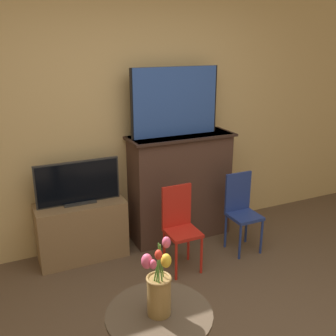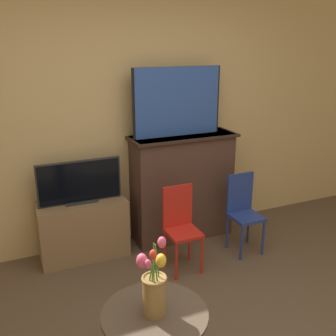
% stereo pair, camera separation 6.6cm
% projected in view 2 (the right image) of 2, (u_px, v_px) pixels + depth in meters
% --- Properties ---
extents(wall_back, '(8.00, 0.06, 2.70)m').
position_uv_depth(wall_back, '(126.00, 111.00, 3.83)').
color(wall_back, tan).
rests_on(wall_back, ground).
extents(fireplace_mantel, '(1.09, 0.40, 1.11)m').
position_uv_depth(fireplace_mantel, '(182.00, 186.00, 4.09)').
color(fireplace_mantel, '#4C3328').
rests_on(fireplace_mantel, ground).
extents(painting, '(0.92, 0.03, 0.66)m').
position_uv_depth(painting, '(177.00, 102.00, 3.80)').
color(painting, black).
rests_on(painting, fireplace_mantel).
extents(tv_stand, '(0.83, 0.35, 0.57)m').
position_uv_depth(tv_stand, '(83.00, 230.00, 3.77)').
color(tv_stand, olive).
rests_on(tv_stand, ground).
extents(tv_monitor, '(0.77, 0.12, 0.41)m').
position_uv_depth(tv_monitor, '(80.00, 183.00, 3.62)').
color(tv_monitor, '#2D2D2D').
rests_on(tv_monitor, tv_stand).
extents(chair_red, '(0.29, 0.29, 0.78)m').
position_uv_depth(chair_red, '(181.00, 223.00, 3.54)').
color(chair_red, red).
rests_on(chair_red, ground).
extents(chair_blue, '(0.29, 0.29, 0.78)m').
position_uv_depth(chair_blue, '(243.00, 208.00, 3.86)').
color(chair_blue, navy).
rests_on(chair_blue, ground).
extents(vase_tulips, '(0.18, 0.18, 0.45)m').
position_uv_depth(vase_tulips, '(154.00, 288.00, 2.12)').
color(vase_tulips, olive).
rests_on(vase_tulips, side_table).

